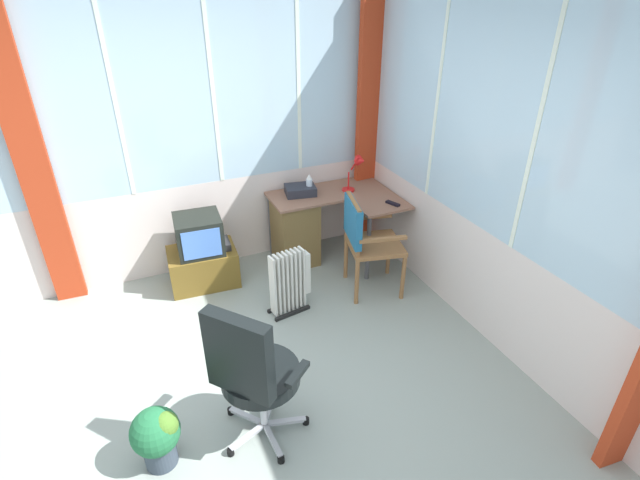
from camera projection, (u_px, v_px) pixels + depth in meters
ground at (252, 426)px, 3.28m from camera, size 5.12×5.31×0.06m
north_window_panel at (172, 138)px, 4.33m from camera, size 4.12×0.07×2.75m
east_window_panel at (527, 189)px, 3.32m from camera, size 0.07×4.31×2.75m
curtain_north_left at (32, 164)px, 3.89m from camera, size 0.26×0.08×2.65m
curtain_corner at (368, 123)px, 4.94m from camera, size 0.26×0.09×2.65m
desk at (301, 226)px, 4.94m from camera, size 1.22×0.93×0.72m
desk_lamp at (358, 168)px, 4.79m from camera, size 0.23×0.20×0.39m
tv_remote at (393, 203)px, 4.63m from camera, size 0.10×0.16×0.02m
spray_bottle at (309, 184)px, 4.81m from camera, size 0.06×0.06×0.22m
paper_tray at (300, 190)px, 4.83m from camera, size 0.34×0.28×0.09m
wooden_armchair at (363, 234)px, 4.35m from camera, size 0.59×0.58×0.95m
office_chair at (252, 370)px, 2.86m from camera, size 0.61×0.61×1.07m
tv_on_stand at (202, 255)px, 4.59m from camera, size 0.67×0.48×0.72m
space_heater at (291, 281)px, 4.21m from camera, size 0.41×0.23×0.61m
potted_plant at (157, 435)px, 2.88m from camera, size 0.30×0.30×0.43m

